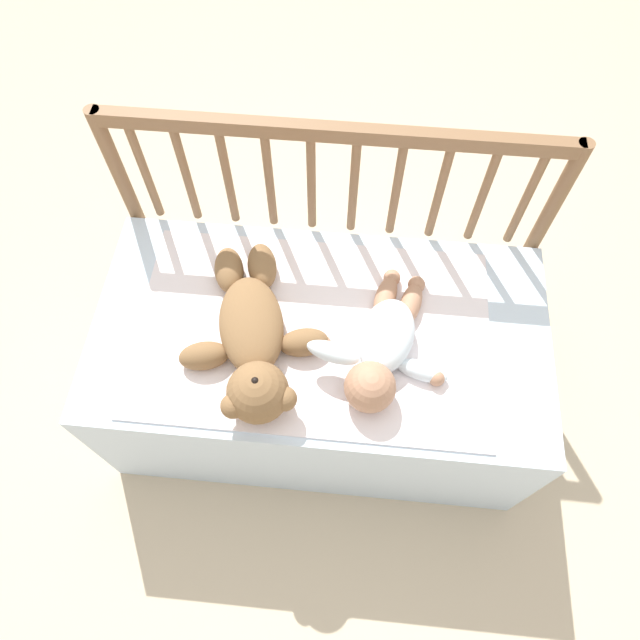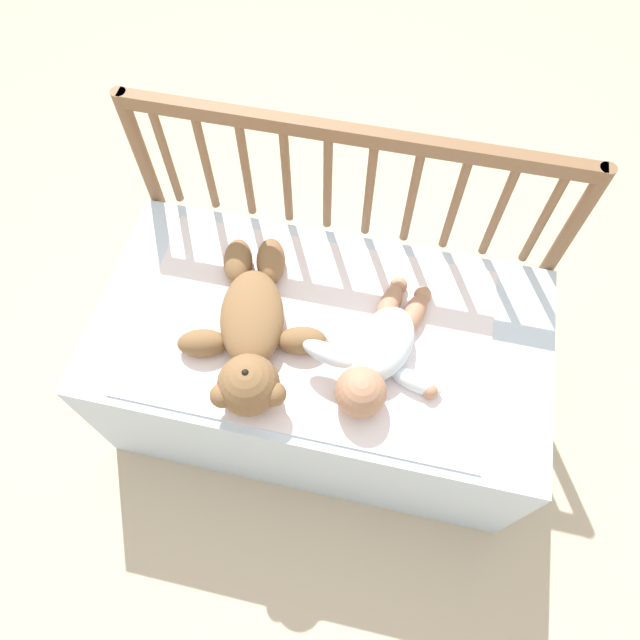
% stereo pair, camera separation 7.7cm
% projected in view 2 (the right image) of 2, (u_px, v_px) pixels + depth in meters
% --- Properties ---
extents(ground_plane, '(12.00, 12.00, 0.00)m').
position_uv_depth(ground_plane, '(321.00, 396.00, 1.76)').
color(ground_plane, '#C6B293').
extents(crib_mattress, '(1.11, 0.58, 0.44)m').
position_uv_depth(crib_mattress, '(321.00, 366.00, 1.56)').
color(crib_mattress, silver).
rests_on(crib_mattress, ground_plane).
extents(crib_rail, '(1.11, 0.04, 0.78)m').
position_uv_depth(crib_rail, '(348.00, 200.00, 1.42)').
color(crib_rail, brown).
rests_on(crib_rail, ground_plane).
extents(blanket, '(0.84, 0.52, 0.01)m').
position_uv_depth(blanket, '(313.00, 330.00, 1.37)').
color(blanket, white).
rests_on(blanket, crib_mattress).
extents(teddy_bear, '(0.35, 0.48, 0.14)m').
position_uv_depth(teddy_bear, '(251.00, 333.00, 1.31)').
color(teddy_bear, olive).
rests_on(teddy_bear, crib_mattress).
extents(baby, '(0.33, 0.39, 0.11)m').
position_uv_depth(baby, '(379.00, 354.00, 1.29)').
color(baby, white).
rests_on(baby, crib_mattress).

